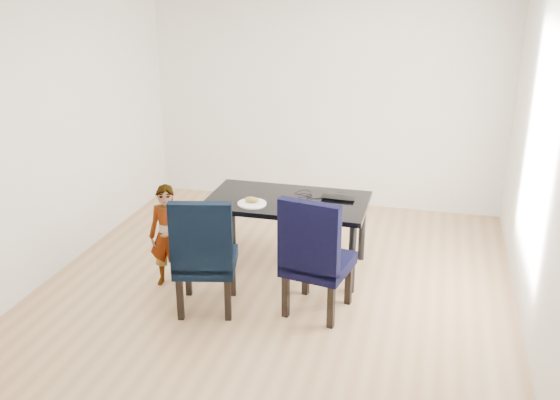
% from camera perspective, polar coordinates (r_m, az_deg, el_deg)
% --- Properties ---
extents(floor, '(4.50, 5.00, 0.01)m').
position_cam_1_polar(floor, '(6.12, -0.47, -8.16)').
color(floor, tan).
rests_on(floor, ground).
extents(wall_back, '(4.50, 0.01, 2.70)m').
position_cam_1_polar(wall_back, '(7.97, 4.19, 9.02)').
color(wall_back, white).
rests_on(wall_back, ground).
extents(wall_front, '(4.50, 0.01, 2.70)m').
position_cam_1_polar(wall_front, '(3.41, -11.53, -7.58)').
color(wall_front, white).
rests_on(wall_front, ground).
extents(wall_left, '(0.01, 5.00, 2.70)m').
position_cam_1_polar(wall_left, '(6.53, -20.09, 5.25)').
color(wall_left, silver).
rests_on(wall_left, ground).
extents(wall_right, '(0.01, 5.00, 2.70)m').
position_cam_1_polar(wall_right, '(5.49, 22.89, 2.12)').
color(wall_right, silver).
rests_on(wall_right, ground).
extents(dining_table, '(1.60, 0.90, 0.75)m').
position_cam_1_polar(dining_table, '(6.39, 0.67, -3.08)').
color(dining_table, black).
rests_on(dining_table, floor).
extents(chair_left, '(0.64, 0.66, 1.11)m').
position_cam_1_polar(chair_left, '(5.61, -6.81, -4.74)').
color(chair_left, black).
rests_on(chair_left, floor).
extents(chair_right, '(0.64, 0.65, 1.13)m').
position_cam_1_polar(chair_right, '(5.52, 3.55, -4.91)').
color(chair_right, black).
rests_on(chair_right, floor).
extents(child, '(0.39, 0.28, 1.02)m').
position_cam_1_polar(child, '(6.08, -10.21, -3.28)').
color(child, '#EA4713').
rests_on(child, floor).
extents(plate, '(0.28, 0.28, 0.02)m').
position_cam_1_polar(plate, '(6.11, -2.58, -0.33)').
color(plate, white).
rests_on(plate, dining_table).
extents(sandwich, '(0.16, 0.12, 0.06)m').
position_cam_1_polar(sandwich, '(6.11, -2.60, 0.03)').
color(sandwich, olive).
rests_on(sandwich, plate).
extents(laptop, '(0.34, 0.23, 0.03)m').
position_cam_1_polar(laptop, '(6.31, 5.40, 0.32)').
color(laptop, black).
rests_on(laptop, dining_table).
extents(cable_tangle, '(0.17, 0.17, 0.01)m').
position_cam_1_polar(cable_tangle, '(6.29, 2.29, 0.24)').
color(cable_tangle, black).
rests_on(cable_tangle, dining_table).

